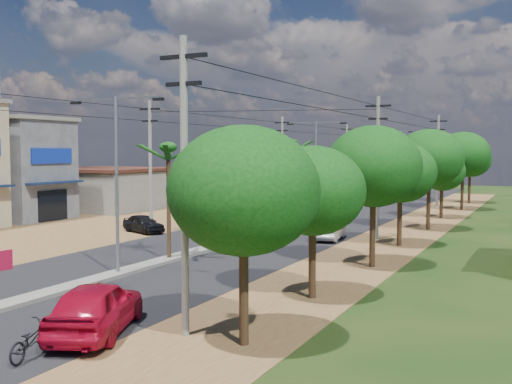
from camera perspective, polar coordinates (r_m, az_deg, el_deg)
ground at (r=27.84m, az=-12.99°, el=-7.79°), size 160.00×160.00×0.00m
road at (r=40.39m, az=0.66°, el=-4.00°), size 12.00×110.00×0.04m
median at (r=43.07m, az=2.39°, el=-3.41°), size 1.00×90.00×0.18m
dirt_lot_west at (r=43.83m, az=-21.58°, el=-3.65°), size 18.00×46.00×0.04m
dirt_shoulder_east at (r=37.53m, az=12.47°, el=-4.72°), size 5.00×90.00×0.03m
shophouse_grey at (r=52.69m, az=-21.94°, el=2.10°), size 9.00×6.40×8.30m
low_shed at (r=59.26m, az=-14.02°, el=0.33°), size 10.40×10.40×3.95m
tree_east_a at (r=17.00m, az=-1.18°, el=0.12°), size 4.40×4.40×6.37m
tree_east_b at (r=22.57m, az=5.42°, el=0.10°), size 4.00×4.00×5.83m
tree_east_c at (r=29.07m, az=11.12°, el=2.39°), size 4.60×4.60×6.83m
tree_east_d at (r=35.95m, az=13.59°, el=1.81°), size 4.20×4.20×6.13m
tree_east_e at (r=43.73m, az=16.19°, el=3.12°), size 4.80×4.80×7.14m
tree_east_f at (r=51.71m, az=17.30°, el=1.88°), size 3.80×3.80×5.52m
tree_east_g at (r=59.52m, az=19.12°, el=3.39°), size 5.00×5.00×7.38m
tree_east_h at (r=67.50m, az=19.71°, el=2.92°), size 4.40×4.40×6.52m
palm_median_near at (r=30.46m, az=-8.37°, el=3.76°), size 2.00×2.00×6.15m
palm_median_mid at (r=44.55m, az=3.46°, el=4.33°), size 2.00×2.00×6.55m
palm_median_far at (r=59.62m, az=9.47°, el=3.58°), size 2.00×2.00×5.85m
streetlight_near at (r=27.28m, az=-13.14°, el=2.10°), size 5.10×0.18×8.00m
streetlight_mid at (r=49.20m, az=5.73°, el=2.98°), size 5.10×0.18×8.00m
streetlight_far at (r=73.13m, az=12.66°, el=3.23°), size 5.10×0.18×8.00m
utility_pole_w_b at (r=41.05m, az=-10.03°, el=2.71°), size 1.60×0.24×9.00m
utility_pole_w_c at (r=60.19m, az=2.51°, el=3.15°), size 1.60×0.24×9.00m
utility_pole_w_d at (r=79.84m, az=8.62°, el=3.32°), size 1.60×0.24×9.00m
utility_pole_e_a at (r=17.99m, az=-6.84°, el=1.16°), size 1.60×0.24×9.00m
utility_pole_e_b at (r=38.33m, az=11.49°, el=2.60°), size 1.60×0.24×9.00m
utility_pole_e_c at (r=59.86m, az=16.92°, el=2.98°), size 1.60×0.24×9.00m
car_red_near at (r=19.22m, az=-14.97°, el=-10.65°), size 3.65×5.21×1.65m
car_silver_mid at (r=37.76m, az=7.06°, el=-3.64°), size 1.88×4.03×1.28m
car_white_far at (r=46.16m, az=1.67°, el=-2.07°), size 3.07×5.56×1.52m
car_parked_dark at (r=41.50m, az=-10.67°, el=-3.01°), size 3.94×2.75×1.25m
moto_rider_east at (r=17.70m, az=-20.60°, el=-13.17°), size 1.02×1.97×0.98m
moto_rider_west_a at (r=44.32m, az=-2.42°, el=-2.66°), size 1.35×2.02×1.00m
moto_rider_west_b at (r=57.43m, az=3.36°, el=-1.07°), size 1.23×1.96×1.14m
roadside_sign at (r=30.39m, az=-23.12°, el=-6.09°), size 0.23×1.17×0.97m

